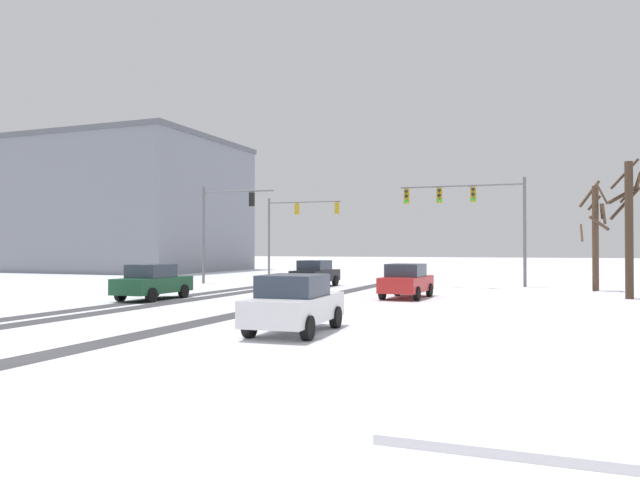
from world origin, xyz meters
TOP-DOWN VIEW (x-y plane):
  - wheel_track_left_lane at (-5.25, 14.40)m, footprint 1.05×31.68m
  - wheel_track_right_lane at (-3.75, 14.40)m, footprint 1.08×31.68m
  - wheel_track_center at (1.21, 14.40)m, footprint 1.02×31.68m
  - sidewalk_kerb_right at (11.57, 12.96)m, footprint 4.00×31.68m
  - traffic_signal_near_left at (-8.82, 24.89)m, footprint 5.13×0.55m
  - traffic_signal_near_right at (7.25, 26.64)m, footprint 7.33×0.70m
  - traffic_signal_far_left at (-7.98, 34.85)m, footprint 6.35×0.43m
  - car_black_lead at (-1.90, 24.27)m, footprint 1.93×4.15m
  - car_red_second at (5.19, 18.05)m, footprint 1.94×4.15m
  - car_dark_green_third at (-5.45, 12.99)m, footprint 1.92×4.14m
  - car_white_fourth at (4.90, 5.50)m, footprint 2.01×4.19m
  - bare_tree_sidewalk_mid at (14.98, 21.39)m, footprint 1.46×1.33m
  - bare_tree_sidewalk_far at (13.89, 26.58)m, footprint 1.57×1.61m
  - office_building_far_left_block at (-30.14, 41.82)m, footprint 21.12×18.09m

SIDE VIEW (x-z plane):
  - wheel_track_left_lane at x=-5.25m, z-range 0.00..0.01m
  - wheel_track_right_lane at x=-3.75m, z-range 0.00..0.01m
  - wheel_track_center at x=1.21m, z-range 0.00..0.01m
  - sidewalk_kerb_right at x=11.57m, z-range 0.00..0.12m
  - car_black_lead at x=-1.90m, z-range 0.01..1.63m
  - car_red_second at x=5.19m, z-range 0.01..1.63m
  - car_dark_green_third at x=-5.45m, z-range 0.01..1.63m
  - car_white_fourth at x=4.90m, z-range 0.01..1.63m
  - bare_tree_sidewalk_far at x=13.89m, z-range 0.16..6.35m
  - bare_tree_sidewalk_mid at x=14.98m, z-range 0.19..6.82m
  - traffic_signal_near_left at x=-8.82m, z-range 1.12..7.62m
  - traffic_signal_far_left at x=-7.98m, z-range 1.41..7.91m
  - traffic_signal_near_right at x=7.25m, z-range 1.58..8.08m
  - office_building_far_left_block at x=-30.14m, z-range 0.01..13.54m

